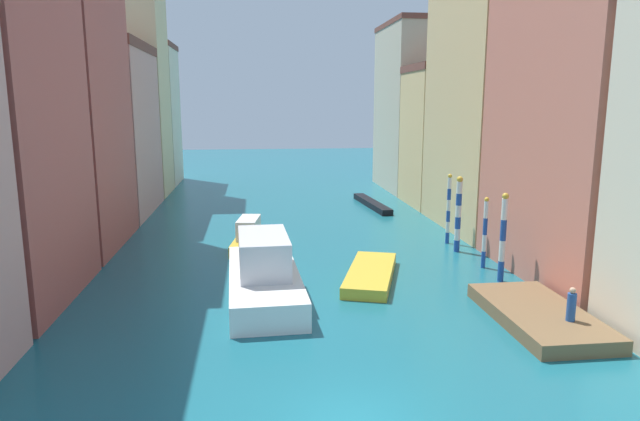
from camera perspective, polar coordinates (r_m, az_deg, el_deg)
The scene contains 19 objects.
ground_plane at distance 40.65m, azimuth -2.73°, elevation -2.49°, with size 154.00×154.00×0.00m, color #196070.
building_left_2 at distance 39.80m, azimuth -24.73°, elevation 10.74°, with size 6.39×10.69×19.92m.
building_left_3 at distance 51.13m, azimuth -20.49°, elevation 7.77°, with size 6.39×12.20×14.40m.
building_left_4 at distance 61.03m, azimuth -18.49°, elevation 11.93°, with size 6.39×7.44×22.13m.
building_left_5 at distance 68.93m, azimuth -16.99°, elevation 9.31°, with size 6.39×8.15×16.05m.
building_right_1 at distance 33.08m, azimuth 25.74°, elevation 12.82°, with size 6.39×12.09×22.23m.
building_right_2 at distance 43.85m, azimuth 16.97°, elevation 10.65°, with size 6.39×12.24×19.11m.
building_right_3 at distance 53.38m, azimuth 12.42°, elevation 7.44°, with size 6.39×7.98×12.80m.
building_right_4 at distance 62.87m, azimuth 9.50°, elevation 10.33°, with size 6.39×12.17×17.83m.
waterfront_dock at distance 26.58m, azimuth 21.37°, elevation -9.91°, with size 3.62×7.29×0.63m.
person_on_dock at distance 25.36m, azimuth 24.21°, elevation -8.80°, with size 0.36×0.36×1.43m.
mooring_pole_0 at distance 31.14m, azimuth 18.11°, elevation -2.56°, with size 0.35×0.35×4.81m.
mooring_pole_1 at distance 33.52m, azimuth 16.42°, elevation -2.12°, with size 0.27×0.27×4.15m.
mooring_pole_2 at distance 36.64m, azimuth 13.88°, elevation -0.29°, with size 0.39×0.39×4.88m.
mooring_pole_3 at distance 38.70m, azimuth 12.94°, elevation 0.22°, with size 0.28×0.28×4.75m.
vaporetto_white at distance 27.89m, azimuth -5.73°, elevation -6.43°, with size 3.73×10.03×3.11m.
gondola_black at distance 51.84m, azimuth 5.30°, elevation 0.70°, with size 1.80×9.20×0.52m.
motorboat_0 at distance 30.60m, azimuth 5.17°, elevation -6.47°, with size 4.32×7.37×0.60m.
motorboat_1 at distance 37.22m, azimuth -7.25°, elevation -2.63°, with size 2.47×5.81×1.98m.
Camera 1 is at (-2.73, -14.94, 9.43)m, focal length 31.46 mm.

